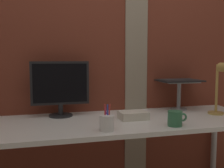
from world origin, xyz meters
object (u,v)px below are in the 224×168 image
at_px(coffee_mug, 175,118).
at_px(laptop, 175,75).
at_px(desk_lamp, 221,83).
at_px(monitor, 60,86).
at_px(pen_cup, 107,123).

bearing_deg(coffee_mug, laptop, 62.39).
xyz_separation_m(laptop, desk_lamp, (0.20, -0.35, -0.04)).
relative_size(monitor, laptop, 1.23).
distance_m(desk_lamp, coffee_mug, 0.56).
relative_size(laptop, desk_lamp, 0.87).
xyz_separation_m(desk_lamp, pen_cup, (-0.95, -0.20, -0.20)).
bearing_deg(pen_cup, monitor, 117.07).
height_order(desk_lamp, coffee_mug, desk_lamp).
height_order(pen_cup, coffee_mug, pen_cup).
bearing_deg(monitor, coffee_mug, -34.28).
relative_size(monitor, pen_cup, 2.64).
bearing_deg(monitor, desk_lamp, -13.31).
distance_m(laptop, pen_cup, 0.96).
bearing_deg(laptop, coffee_mug, -117.61).
distance_m(pen_cup, coffee_mug, 0.46).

